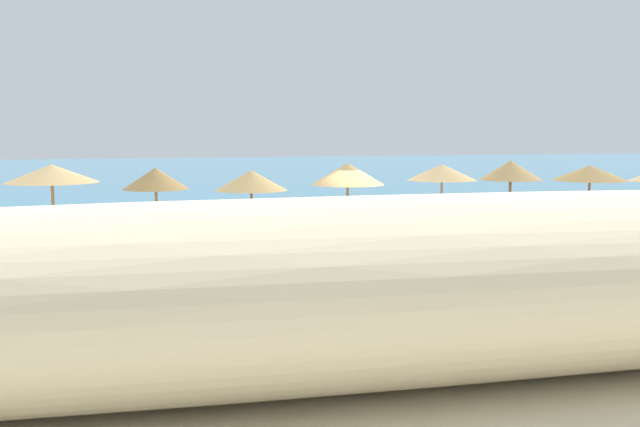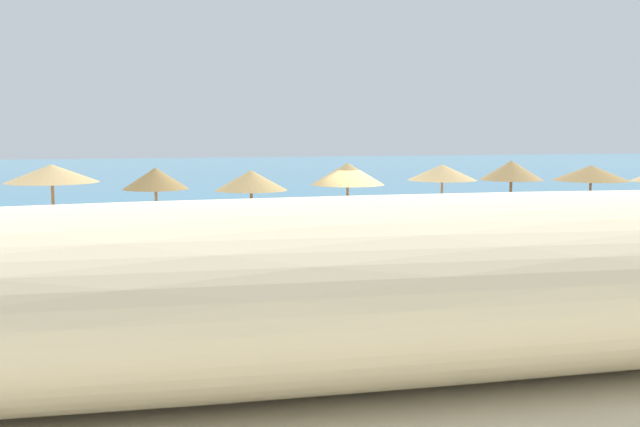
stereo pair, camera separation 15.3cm
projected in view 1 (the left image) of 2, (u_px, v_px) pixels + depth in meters
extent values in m
plane|color=beige|center=(371.00, 255.00, 21.83)|extent=(160.00, 160.00, 0.00)
cube|color=teal|center=(197.00, 173.00, 64.45)|extent=(160.00, 76.73, 0.01)
ellipsoid|color=beige|center=(478.00, 283.00, 11.16)|extent=(50.41, 6.81, 2.77)
cylinder|color=brown|center=(54.00, 220.00, 20.45)|extent=(0.09, 0.09, 2.43)
cone|color=tan|center=(52.00, 173.00, 20.30)|extent=(2.59, 2.59, 0.51)
cylinder|color=brown|center=(157.00, 220.00, 21.41)|extent=(0.09, 0.09, 2.16)
cone|color=olive|center=(156.00, 178.00, 21.27)|extent=(1.95, 1.95, 0.64)
cylinder|color=brown|center=(252.00, 219.00, 22.20)|extent=(0.09, 0.09, 2.07)
cone|color=#9E7F4C|center=(251.00, 180.00, 22.06)|extent=(2.23, 2.23, 0.62)
cylinder|color=brown|center=(347.00, 214.00, 22.95)|extent=(0.08, 0.08, 2.19)
cone|color=#9E7F4C|center=(348.00, 174.00, 22.81)|extent=(2.33, 2.33, 0.69)
cylinder|color=brown|center=(441.00, 210.00, 23.84)|extent=(0.08, 0.08, 2.27)
cone|color=tan|center=(442.00, 172.00, 23.70)|extent=(2.28, 2.28, 0.52)
cylinder|color=brown|center=(510.00, 207.00, 24.94)|extent=(0.10, 0.10, 2.20)
cone|color=olive|center=(511.00, 170.00, 24.79)|extent=(2.14, 2.14, 0.67)
cylinder|color=brown|center=(588.00, 207.00, 25.44)|extent=(0.08, 0.08, 2.15)
cone|color=olive|center=(590.00, 173.00, 25.31)|extent=(2.60, 2.60, 0.53)
cube|color=red|center=(596.00, 230.00, 24.77)|extent=(1.49, 1.04, 0.07)
cube|color=red|center=(607.00, 219.00, 25.10)|extent=(0.38, 0.66, 0.69)
cylinder|color=silver|center=(579.00, 236.00, 24.68)|extent=(0.04, 0.04, 0.31)
cylinder|color=silver|center=(592.00, 238.00, 24.24)|extent=(0.04, 0.04, 0.31)
cylinder|color=silver|center=(599.00, 233.00, 25.34)|extent=(0.04, 0.04, 0.31)
cylinder|color=silver|center=(613.00, 235.00, 24.90)|extent=(0.04, 0.04, 0.31)
cube|color=blue|center=(53.00, 260.00, 19.27)|extent=(1.43, 1.26, 0.07)
cube|color=blue|center=(71.00, 244.00, 19.05)|extent=(0.60, 0.72, 0.87)
cylinder|color=silver|center=(43.00, 263.00, 19.71)|extent=(0.04, 0.04, 0.27)
cylinder|color=silver|center=(29.00, 267.00, 19.17)|extent=(0.04, 0.04, 0.27)
cylinder|color=silver|center=(77.00, 265.00, 19.41)|extent=(0.04, 0.04, 0.27)
cylinder|color=silver|center=(64.00, 269.00, 18.86)|extent=(0.04, 0.04, 0.27)
cube|color=red|center=(452.00, 241.00, 22.74)|extent=(1.51, 1.15, 0.07)
cube|color=red|center=(465.00, 228.00, 23.12)|extent=(0.44, 0.65, 0.70)
cylinder|color=silver|center=(433.00, 247.00, 22.58)|extent=(0.04, 0.04, 0.25)
cylinder|color=silver|center=(446.00, 249.00, 22.18)|extent=(0.04, 0.04, 0.25)
cylinder|color=silver|center=(456.00, 243.00, 23.34)|extent=(0.04, 0.04, 0.25)
cylinder|color=silver|center=(470.00, 245.00, 22.93)|extent=(0.04, 0.04, 0.25)
sphere|color=red|center=(448.00, 262.00, 19.95)|extent=(0.25, 0.25, 0.25)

